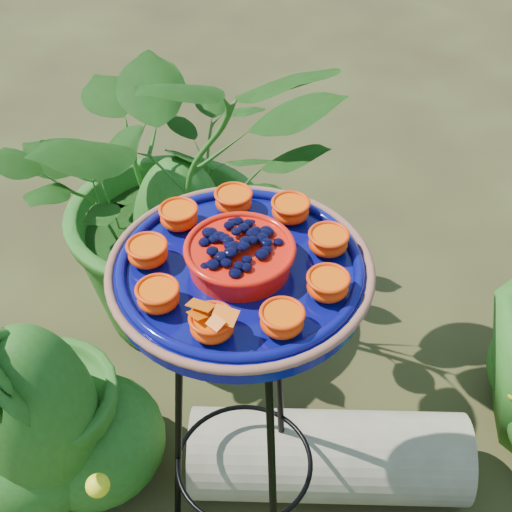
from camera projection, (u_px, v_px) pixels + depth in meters
The scene contains 6 objects.
ground_plane at pixel (287, 503), 1.82m from camera, with size 20.00×20.00×0.00m, color #2D2214.
tripod_stand at pixel (243, 402), 1.43m from camera, with size 0.33×0.34×0.84m.
feeder_dish at pixel (240, 268), 1.18m from camera, with size 0.46×0.46×0.10m.
driftwood_log at pixel (328, 456), 1.79m from camera, with size 0.23×0.23×0.69m, color tan.
shrub_back_left at pixel (176, 183), 2.01m from camera, with size 0.89×0.77×0.99m, color #245215.
shrub_front_left at pixel (30, 393), 1.60m from camera, with size 0.43×0.35×0.79m, color #245215.
Camera 1 is at (0.39, -0.84, 1.69)m, focal length 50.00 mm.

